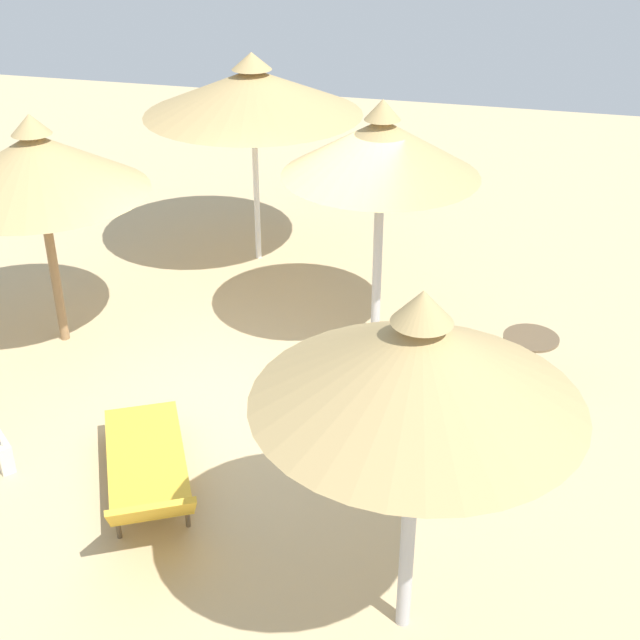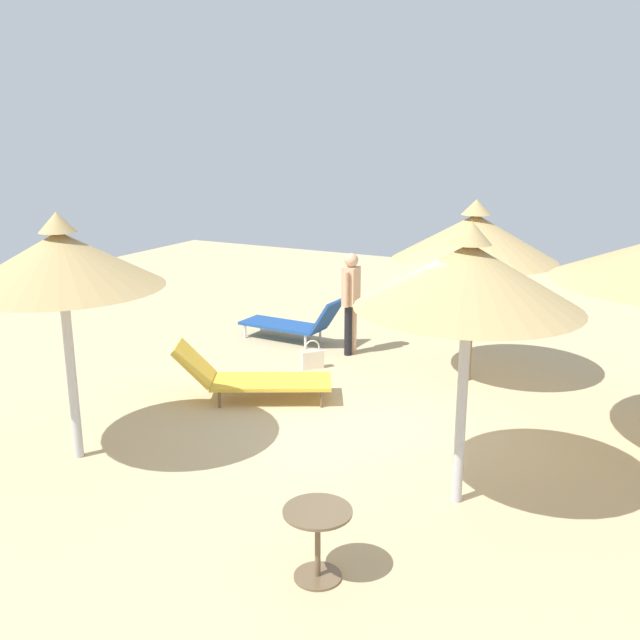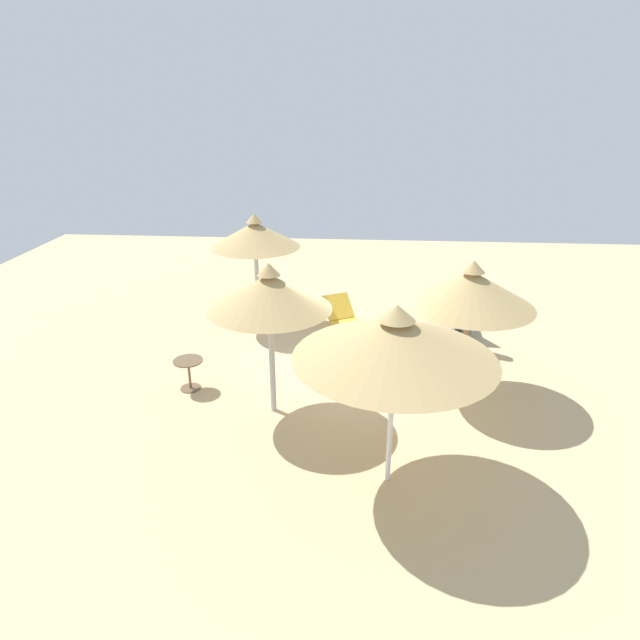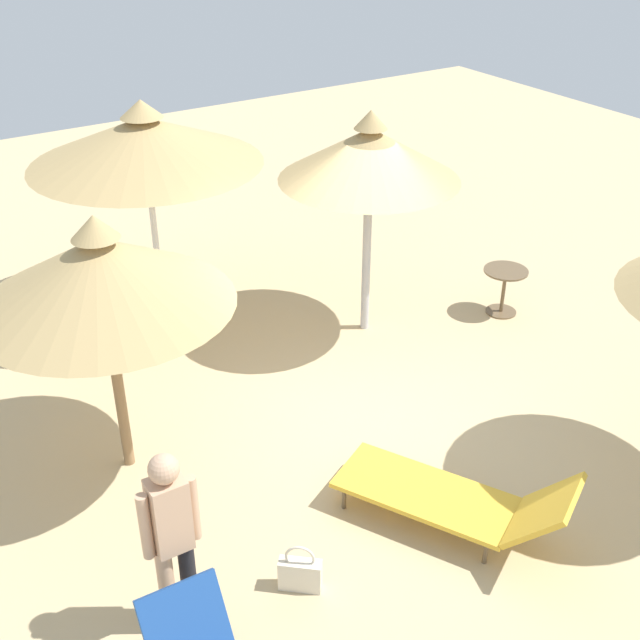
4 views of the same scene
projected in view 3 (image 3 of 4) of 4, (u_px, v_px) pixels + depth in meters
The scene contains 10 objects.
ground at pixel (329, 383), 11.29m from camera, with size 24.00×24.00×0.10m, color tan.
parasol_umbrella_far_left at pixel (255, 235), 13.30m from camera, with size 2.22×2.22×2.85m.
parasol_umbrella_near_left at pixel (269, 292), 9.34m from camera, with size 2.18×2.18×2.88m.
parasol_umbrella_back at pixel (395, 339), 7.49m from camera, with size 2.90×2.90×2.88m.
parasol_umbrella_far_right at pixel (471, 289), 10.02m from camera, with size 2.39×2.39×2.73m.
lounge_chair_edge at pixel (461, 315), 13.72m from camera, with size 0.69×1.92×0.85m.
lounge_chair_near_right at pixel (352, 325), 13.16m from camera, with size 1.63×2.23×0.81m.
person_standing_front at pixel (465, 308), 12.41m from camera, with size 0.47×0.23×1.73m.
handbag at pixel (418, 336), 12.98m from camera, with size 0.36×0.33×0.48m.
side_table_round at pixel (189, 369), 10.81m from camera, with size 0.59×0.59×0.64m.
Camera 3 is at (-0.55, 9.92, 5.48)m, focal length 30.50 mm.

